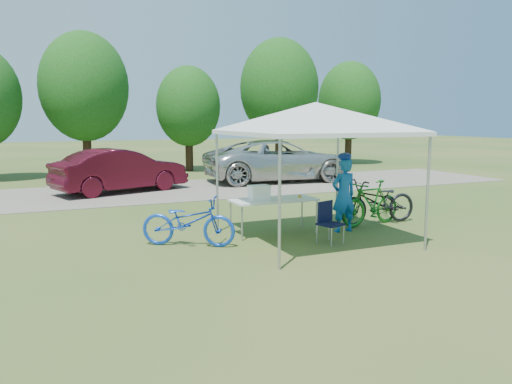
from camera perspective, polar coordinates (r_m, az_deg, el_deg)
ground at (r=10.09m, az=6.56°, el=-5.51°), size 100.00×100.00×0.00m
gravel_strip at (r=17.36m, az=-6.79°, el=0.34°), size 24.00×5.00×0.02m
canopy at (r=9.81m, az=6.82°, el=9.72°), size 4.53×4.53×3.00m
treeline at (r=23.02m, az=-12.11°, el=10.96°), size 24.89×4.28×6.30m
folding_table at (r=10.48m, az=2.05°, el=-1.04°), size 1.81×0.75×0.74m
folding_chair at (r=9.86m, az=8.23°, el=-3.05°), size 0.52×0.54×0.81m
cooler at (r=10.31m, az=0.36°, el=-0.07°), size 0.43×0.29×0.31m
ice_cream_cup at (r=10.69m, az=5.02°, el=-0.49°), size 0.08×0.08×0.06m
cyclist at (r=10.81m, az=9.98°, el=-0.37°), size 0.59×0.39×1.59m
bike_blue at (r=9.59m, az=-7.74°, el=-3.36°), size 1.87×1.48×0.95m
bike_green at (r=11.63m, az=13.00°, el=-1.25°), size 1.76×0.75×1.02m
bike_dark at (r=11.81m, az=13.82°, el=-1.06°), size 2.01×0.72×1.05m
minivan at (r=19.37m, az=2.62°, el=3.63°), size 5.95×3.14×1.60m
sedan at (r=17.02m, az=-15.22°, el=2.41°), size 4.59×2.80×1.43m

